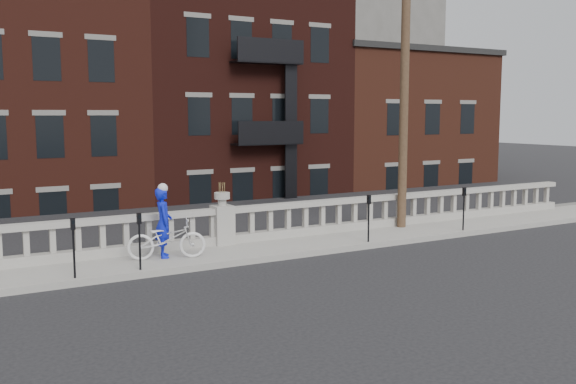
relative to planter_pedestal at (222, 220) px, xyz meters
name	(u,v)px	position (x,y,z in m)	size (l,w,h in m)	color
ground	(293,280)	(0.00, -3.95, -0.83)	(120.00, 120.00, 0.00)	black
sidewalk	(237,253)	(0.00, -0.95, -0.76)	(32.00, 2.20, 0.15)	gray
balustrade	(222,227)	(0.00, 0.00, -0.19)	(28.00, 0.34, 1.03)	gray
planter_pedestal	(222,220)	(0.00, 0.00, 0.00)	(0.55, 0.55, 1.76)	gray
lower_level	(86,136)	(0.56, 19.09, 1.80)	(80.00, 44.00, 20.80)	#605E59
utility_pole	(405,68)	(6.20, -0.35, 4.41)	(1.60, 0.28, 10.00)	#422D1E
parking_meter_b	(73,241)	(-4.42, -1.80, 0.17)	(0.10, 0.09, 1.36)	black
parking_meter_c	(139,235)	(-2.92, -1.80, 0.17)	(0.10, 0.09, 1.36)	black
parking_meter_d	(369,213)	(3.77, -1.80, 0.17)	(0.10, 0.09, 1.36)	black
parking_meter_e	(464,204)	(7.50, -1.80, 0.17)	(0.10, 0.09, 1.36)	black
bicycle	(167,239)	(-1.98, -0.99, -0.17)	(0.68, 1.96, 1.03)	white
cyclist	(163,222)	(-1.98, -0.77, 0.22)	(0.66, 0.43, 1.80)	#0D1ACA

